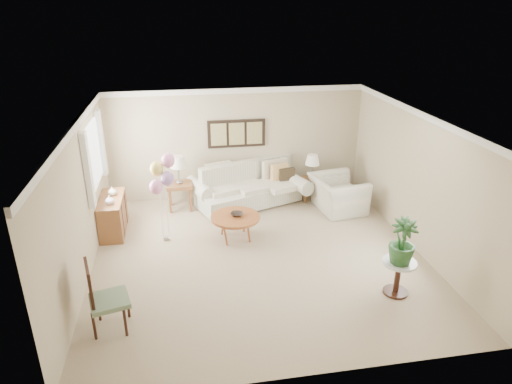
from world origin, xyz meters
TOP-DOWN VIEW (x-y plane):
  - ground_plane at (0.00, 0.00)m, footprint 6.00×6.00m
  - room_shell at (-0.11, 0.09)m, footprint 6.04×6.04m
  - wall_art_triptych at (0.00, 2.96)m, footprint 1.35×0.06m
  - sofa at (0.19, 2.41)m, footprint 2.89×1.70m
  - end_table_left at (-1.39, 2.40)m, footprint 0.57×0.52m
  - end_table_right at (1.69, 2.39)m, footprint 0.49×0.45m
  - lamp_left at (-1.39, 2.40)m, footprint 0.36×0.36m
  - lamp_right at (1.69, 2.39)m, footprint 0.33×0.33m
  - coffee_table at (-0.33, 0.77)m, footprint 0.97×0.97m
  - decor_bowl at (-0.30, 0.79)m, footprint 0.30×0.30m
  - armchair at (2.11, 1.72)m, footprint 1.19×1.32m
  - side_table at (2.00, -1.51)m, footprint 0.55×0.55m
  - potted_plant at (1.98, -1.55)m, footprint 0.47×0.47m
  - accent_chair at (-2.53, -1.62)m, footprint 0.64×0.64m
  - credenza at (-2.76, 1.50)m, footprint 0.46×1.20m
  - vase_white at (-2.74, 1.21)m, footprint 0.18×0.18m
  - vase_sage at (-2.74, 1.67)m, footprint 0.18×0.18m
  - balloon_cluster at (-1.68, 0.96)m, footprint 0.51×0.40m

SIDE VIEW (x-z plane):
  - ground_plane at x=0.00m, z-range 0.00..0.00m
  - credenza at x=-2.76m, z-range 0.00..0.74m
  - sofa at x=0.19m, z-range -0.10..0.85m
  - armchair at x=2.11m, z-range 0.00..0.78m
  - side_table at x=2.00m, z-range 0.15..0.74m
  - end_table_right at x=1.69m, z-range 0.18..0.72m
  - coffee_table at x=-0.33m, z-range 0.21..0.70m
  - end_table_left at x=-1.39m, z-range 0.21..0.83m
  - decor_bowl at x=-0.30m, z-range 0.49..0.55m
  - accent_chair at x=-2.53m, z-range 0.02..1.10m
  - vase_sage at x=-2.74m, z-range 0.74..0.92m
  - vase_white at x=-2.74m, z-range 0.74..0.92m
  - potted_plant at x=1.98m, z-range 0.59..1.35m
  - lamp_right at x=1.69m, z-range 0.69..1.27m
  - lamp_left at x=-1.39m, z-range 0.79..1.43m
  - balloon_cluster at x=-1.68m, z-range 0.50..2.28m
  - wall_art_triptych at x=0.00m, z-range 1.23..1.88m
  - room_shell at x=-0.11m, z-range 0.33..2.93m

